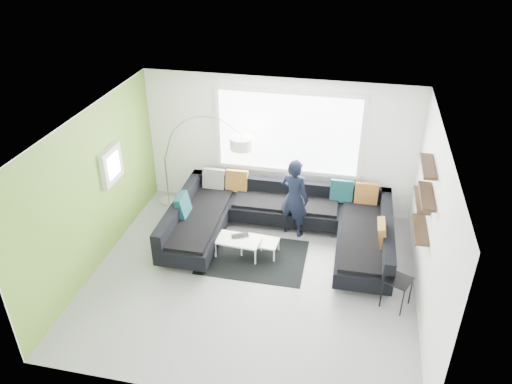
{
  "coord_description": "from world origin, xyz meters",
  "views": [
    {
      "loc": [
        1.49,
        -6.6,
        5.62
      ],
      "look_at": [
        -0.12,
        0.9,
        1.19
      ],
      "focal_mm": 35.0,
      "sensor_mm": 36.0,
      "label": 1
    }
  ],
  "objects_px": {
    "sectional_sofa": "(280,227)",
    "person": "(294,198)",
    "laptop": "(241,237)",
    "coffee_table": "(249,246)",
    "arc_lamp": "(165,158)",
    "side_table": "(396,292)"
  },
  "relations": [
    {
      "from": "coffee_table",
      "to": "side_table",
      "type": "bearing_deg",
      "value": -14.18
    },
    {
      "from": "coffee_table",
      "to": "arc_lamp",
      "type": "height_order",
      "value": "arc_lamp"
    },
    {
      "from": "side_table",
      "to": "arc_lamp",
      "type": "bearing_deg",
      "value": 154.09
    },
    {
      "from": "laptop",
      "to": "coffee_table",
      "type": "bearing_deg",
      "value": -30.81
    },
    {
      "from": "sectional_sofa",
      "to": "coffee_table",
      "type": "distance_m",
      "value": 0.69
    },
    {
      "from": "side_table",
      "to": "laptop",
      "type": "relative_size",
      "value": 1.38
    },
    {
      "from": "side_table",
      "to": "person",
      "type": "bearing_deg",
      "value": 138.41
    },
    {
      "from": "sectional_sofa",
      "to": "person",
      "type": "distance_m",
      "value": 0.62
    },
    {
      "from": "coffee_table",
      "to": "laptop",
      "type": "height_order",
      "value": "laptop"
    },
    {
      "from": "person",
      "to": "laptop",
      "type": "height_order",
      "value": "person"
    },
    {
      "from": "side_table",
      "to": "coffee_table",
      "type": "bearing_deg",
      "value": 162.07
    },
    {
      "from": "sectional_sofa",
      "to": "person",
      "type": "bearing_deg",
      "value": 63.64
    },
    {
      "from": "coffee_table",
      "to": "person",
      "type": "bearing_deg",
      "value": 55.11
    },
    {
      "from": "sectional_sofa",
      "to": "side_table",
      "type": "height_order",
      "value": "sectional_sofa"
    },
    {
      "from": "side_table",
      "to": "person",
      "type": "distance_m",
      "value": 2.6
    },
    {
      "from": "arc_lamp",
      "to": "coffee_table",
      "type": "bearing_deg",
      "value": -23.49
    },
    {
      "from": "coffee_table",
      "to": "person",
      "type": "relative_size",
      "value": 0.64
    },
    {
      "from": "person",
      "to": "arc_lamp",
      "type": "bearing_deg",
      "value": 8.77
    },
    {
      "from": "coffee_table",
      "to": "arc_lamp",
      "type": "xyz_separation_m",
      "value": [
        -2.13,
        1.45,
        0.89
      ]
    },
    {
      "from": "person",
      "to": "laptop",
      "type": "bearing_deg",
      "value": 65.69
    },
    {
      "from": "sectional_sofa",
      "to": "side_table",
      "type": "xyz_separation_m",
      "value": [
        2.11,
        -1.27,
        -0.12
      ]
    },
    {
      "from": "sectional_sofa",
      "to": "laptop",
      "type": "bearing_deg",
      "value": -147.48
    }
  ]
}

